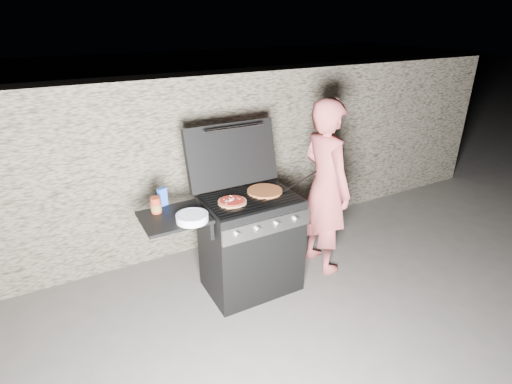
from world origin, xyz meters
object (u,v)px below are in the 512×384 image
pizza_topped (232,201)px  sauce_jar (156,205)px  gas_grill (225,251)px  person (325,187)px

pizza_topped → sauce_jar: bearing=166.2°
gas_grill → person: person is taller
person → sauce_jar: bearing=85.4°
gas_grill → pizza_topped: bearing=-15.8°
gas_grill → sauce_jar: size_ratio=10.59×
pizza_topped → sauce_jar: sauce_jar is taller
pizza_topped → person: bearing=1.2°
gas_grill → sauce_jar: bearing=166.5°
gas_grill → sauce_jar: (-0.52, 0.12, 0.51)m
pizza_topped → sauce_jar: (-0.59, 0.14, 0.04)m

